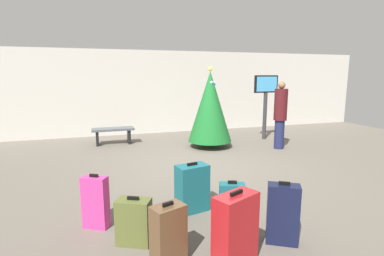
# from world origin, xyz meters

# --- Properties ---
(ground_plane) EXTENTS (16.00, 16.00, 0.00)m
(ground_plane) POSITION_xyz_m (0.00, 0.00, 0.00)
(ground_plane) COLOR #665E54
(back_wall) EXTENTS (16.00, 0.20, 2.84)m
(back_wall) POSITION_xyz_m (0.00, 4.31, 1.42)
(back_wall) COLOR beige
(back_wall) RESTS_ON ground_plane
(holiday_tree) EXTENTS (1.22, 1.22, 2.24)m
(holiday_tree) POSITION_xyz_m (0.75, 1.70, 1.15)
(holiday_tree) COLOR #4C3319
(holiday_tree) RESTS_ON ground_plane
(flight_info_kiosk) EXTENTS (0.83, 0.17, 2.01)m
(flight_info_kiosk) POSITION_xyz_m (2.78, 2.15, 1.39)
(flight_info_kiosk) COLOR #333338
(flight_info_kiosk) RESTS_ON ground_plane
(waiting_bench) EXTENTS (1.20, 0.44, 0.48)m
(waiting_bench) POSITION_xyz_m (-1.83, 2.87, 0.35)
(waiting_bench) COLOR #4C5159
(waiting_bench) RESTS_ON ground_plane
(traveller_0) EXTENTS (0.40, 0.40, 1.84)m
(traveller_0) POSITION_xyz_m (2.51, 0.94, 0.97)
(traveller_0) COLOR #1E234C
(traveller_0) RESTS_ON ground_plane
(suitcase_0) EXTENTS (0.37, 0.31, 0.74)m
(suitcase_0) POSITION_xyz_m (-2.33, -2.08, 0.35)
(suitcase_0) COLOR #E5388C
(suitcase_0) RESTS_ON ground_plane
(suitcase_1) EXTENTS (0.36, 0.27, 0.68)m
(suitcase_1) POSITION_xyz_m (-0.64, -2.71, 0.32)
(suitcase_1) COLOR #19606B
(suitcase_1) RESTS_ON ground_plane
(suitcase_2) EXTENTS (0.56, 0.43, 0.82)m
(suitcase_2) POSITION_xyz_m (-0.90, -3.34, 0.39)
(suitcase_2) COLOR #B2191E
(suitcase_2) RESTS_ON ground_plane
(suitcase_3) EXTENTS (0.51, 0.37, 0.75)m
(suitcase_3) POSITION_xyz_m (-0.95, -2.00, 0.35)
(suitcase_3) COLOR #19606B
(suitcase_3) RESTS_ON ground_plane
(suitcase_4) EXTENTS (0.46, 0.38, 0.60)m
(suitcase_4) POSITION_xyz_m (-1.89, -2.63, 0.28)
(suitcase_4) COLOR #59602D
(suitcase_4) RESTS_ON ground_plane
(suitcase_5) EXTENTS (0.42, 0.36, 0.78)m
(suitcase_5) POSITION_xyz_m (-0.18, -3.16, 0.37)
(suitcase_5) COLOR #141938
(suitcase_5) RESTS_ON ground_plane
(suitcase_6) EXTENTS (0.41, 0.34, 0.70)m
(suitcase_6) POSITION_xyz_m (-1.58, -3.13, 0.33)
(suitcase_6) COLOR brown
(suitcase_6) RESTS_ON ground_plane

